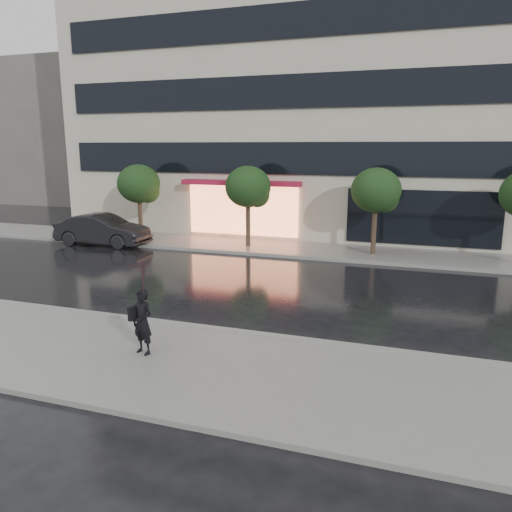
% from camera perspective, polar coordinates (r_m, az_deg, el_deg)
% --- Properties ---
extents(ground, '(120.00, 120.00, 0.00)m').
position_cam_1_polar(ground, '(14.44, -3.11, -7.36)').
color(ground, black).
rests_on(ground, ground).
extents(sidewalk_near, '(60.00, 4.50, 0.12)m').
position_cam_1_polar(sidewalk_near, '(11.69, -9.19, -12.11)').
color(sidewalk_near, slate).
rests_on(sidewalk_near, ground).
extents(sidewalk_far, '(60.00, 3.50, 0.12)m').
position_cam_1_polar(sidewalk_far, '(23.90, 6.09, 0.70)').
color(sidewalk_far, slate).
rests_on(sidewalk_far, ground).
extents(curb_near, '(60.00, 0.25, 0.14)m').
position_cam_1_polar(curb_near, '(13.55, -4.70, -8.43)').
color(curb_near, gray).
rests_on(curb_near, ground).
extents(curb_far, '(60.00, 0.25, 0.14)m').
position_cam_1_polar(curb_far, '(22.23, 5.08, -0.14)').
color(curb_far, gray).
rests_on(curb_far, ground).
extents(office_building, '(30.00, 12.76, 18.00)m').
position_cam_1_polar(office_building, '(31.26, 9.84, 19.82)').
color(office_building, beige).
rests_on(office_building, ground).
extents(bg_building_left, '(14.00, 10.00, 12.00)m').
position_cam_1_polar(bg_building_left, '(50.87, -22.37, 12.77)').
color(bg_building_left, '#59544F').
rests_on(bg_building_left, ground).
extents(tree_far_west, '(2.20, 2.20, 3.99)m').
position_cam_1_polar(tree_far_west, '(26.71, -13.10, 7.89)').
color(tree_far_west, '#33261C').
rests_on(tree_far_west, ground).
extents(tree_mid_west, '(2.20, 2.20, 3.99)m').
position_cam_1_polar(tree_mid_west, '(24.09, -0.77, 7.75)').
color(tree_mid_west, '#33261C').
rests_on(tree_mid_west, ground).
extents(tree_mid_east, '(2.20, 2.20, 3.99)m').
position_cam_1_polar(tree_mid_east, '(22.80, 13.70, 7.13)').
color(tree_mid_east, '#33261C').
rests_on(tree_mid_east, ground).
extents(parked_car, '(4.80, 1.72, 1.58)m').
position_cam_1_polar(parked_car, '(26.20, -17.14, 2.87)').
color(parked_car, black).
rests_on(parked_car, ground).
extents(pedestrian_with_umbrella, '(1.09, 1.10, 2.20)m').
position_cam_1_polar(pedestrian_with_umbrella, '(11.75, -12.89, -4.31)').
color(pedestrian_with_umbrella, black).
rests_on(pedestrian_with_umbrella, sidewalk_near).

